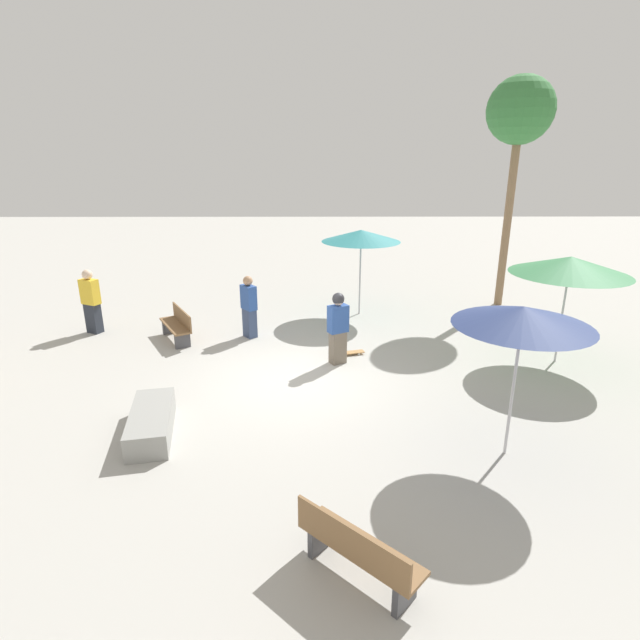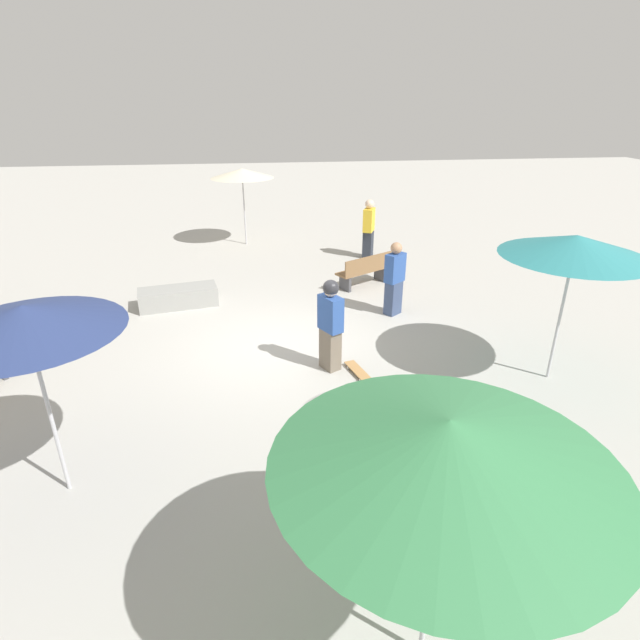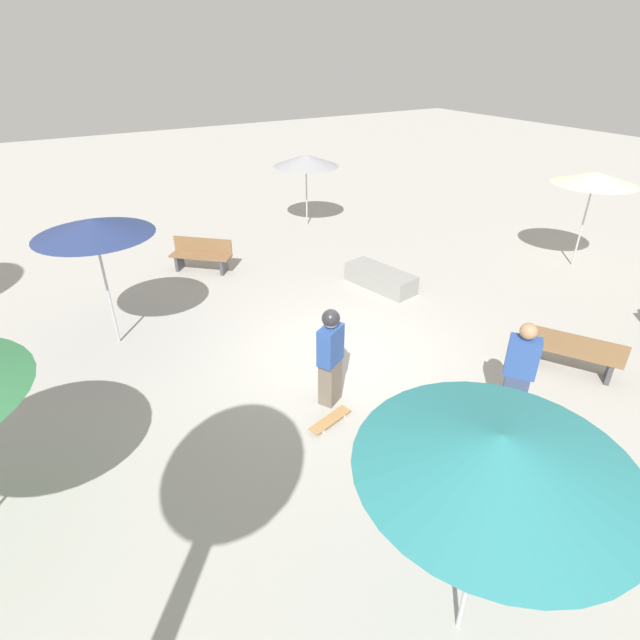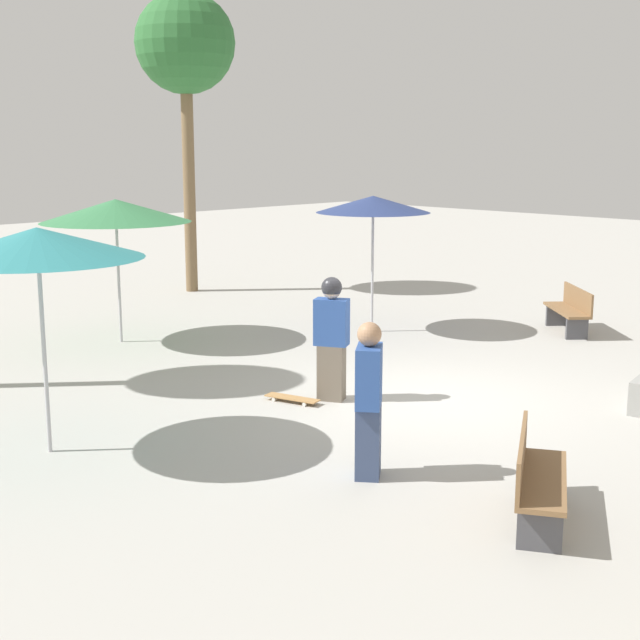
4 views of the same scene
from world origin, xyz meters
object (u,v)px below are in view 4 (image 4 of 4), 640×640
(skateboard, at_px, (292,398))
(bench_far, at_px, (536,479))
(bench_near, at_px, (570,310))
(palm_tree_far_back, at_px, (185,48))
(shade_umbrella_teal, at_px, (37,243))
(shade_umbrella_navy, at_px, (373,204))
(skater_main, at_px, (332,334))
(shade_umbrella_green, at_px, (116,211))
(bystander_far, at_px, (369,401))

(skateboard, bearing_deg, bench_far, 151.13)
(bench_near, xyz_separation_m, palm_tree_far_back, (-2.17, 8.93, 5.26))
(shade_umbrella_teal, height_order, shade_umbrella_navy, shade_umbrella_teal)
(skater_main, distance_m, bench_far, 4.53)
(shade_umbrella_green, distance_m, bystander_far, 7.93)
(skateboard, relative_size, shade_umbrella_teal, 0.31)
(shade_umbrella_green, bearing_deg, palm_tree_far_back, 40.11)
(bench_far, height_order, shade_umbrella_teal, shade_umbrella_teal)
(bench_near, height_order, shade_umbrella_navy, shade_umbrella_navy)
(skateboard, bearing_deg, shade_umbrella_navy, -76.67)
(bench_far, height_order, shade_umbrella_green, shade_umbrella_green)
(shade_umbrella_teal, bearing_deg, palm_tree_far_back, 44.85)
(shade_umbrella_navy, relative_size, bystander_far, 1.51)
(palm_tree_far_back, bearing_deg, skateboard, -118.83)
(skater_main, height_order, shade_umbrella_teal, shade_umbrella_teal)
(bench_far, distance_m, shade_umbrella_navy, 8.95)
(shade_umbrella_navy, bearing_deg, shade_umbrella_teal, -166.59)
(shade_umbrella_navy, bearing_deg, skater_main, -145.16)
(shade_umbrella_green, relative_size, shade_umbrella_navy, 1.03)
(skater_main, bearing_deg, shade_umbrella_navy, -83.98)
(bench_near, bearing_deg, shade_umbrella_teal, 127.72)
(bench_far, relative_size, bystander_far, 0.94)
(bench_near, relative_size, shade_umbrella_navy, 0.57)
(bench_far, distance_m, palm_tree_far_back, 15.28)
(skateboard, xyz_separation_m, bench_far, (-1.07, -4.51, 0.37))
(bench_near, bearing_deg, skater_main, 132.22)
(shade_umbrella_navy, bearing_deg, bench_far, -127.98)
(skateboard, xyz_separation_m, bystander_far, (-1.33, -2.62, 0.79))
(skater_main, relative_size, bench_far, 1.08)
(bench_near, height_order, bench_far, same)
(bench_far, bearing_deg, shade_umbrella_teal, -95.71)
(bench_far, bearing_deg, skateboard, -133.58)
(shade_umbrella_teal, xyz_separation_m, palm_tree_far_back, (8.11, 8.07, 3.24))
(skateboard, xyz_separation_m, shade_umbrella_navy, (4.30, 2.36, 2.35))
(shade_umbrella_green, height_order, bystander_far, shade_umbrella_green)
(skater_main, relative_size, shade_umbrella_navy, 0.68)
(bench_far, relative_size, shade_umbrella_green, 0.61)
(skater_main, bearing_deg, skateboard, 29.74)
(skater_main, xyz_separation_m, shade_umbrella_navy, (3.82, 2.66, 1.47))
(bench_far, distance_m, shade_umbrella_green, 9.80)
(skateboard, height_order, palm_tree_far_back, palm_tree_far_back)
(bench_far, relative_size, shade_umbrella_teal, 0.61)
(skateboard, relative_size, shade_umbrella_green, 0.31)
(bench_near, distance_m, shade_umbrella_teal, 10.51)
(shade_umbrella_teal, distance_m, palm_tree_far_back, 11.89)
(skateboard, xyz_separation_m, shade_umbrella_green, (0.42, 4.97, 2.30))
(skateboard, distance_m, bench_near, 6.92)
(palm_tree_far_back, bearing_deg, bench_near, -76.35)
(bystander_far, bearing_deg, skateboard, -154.70)
(shade_umbrella_green, relative_size, shade_umbrella_teal, 1.01)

